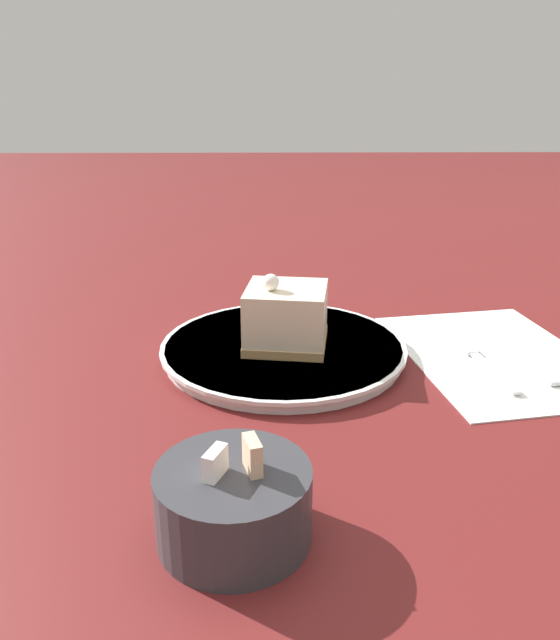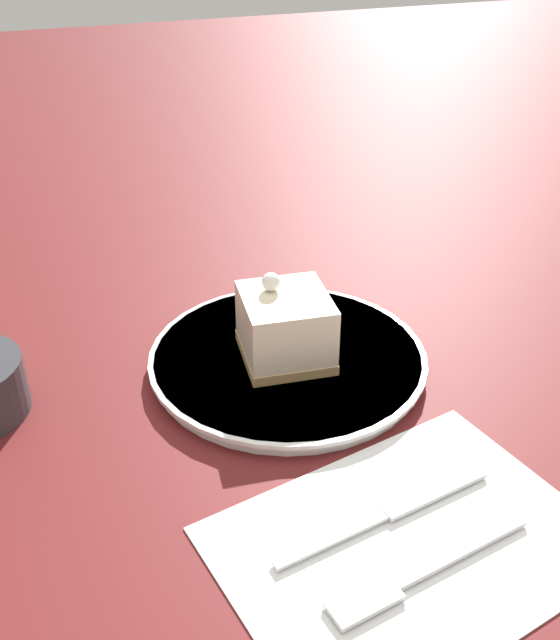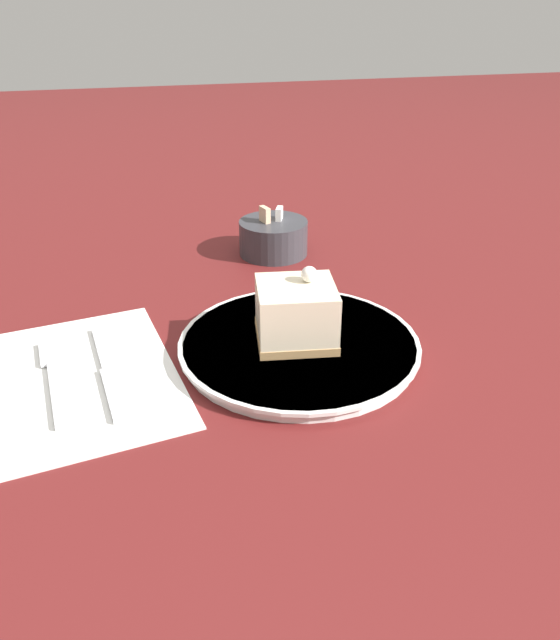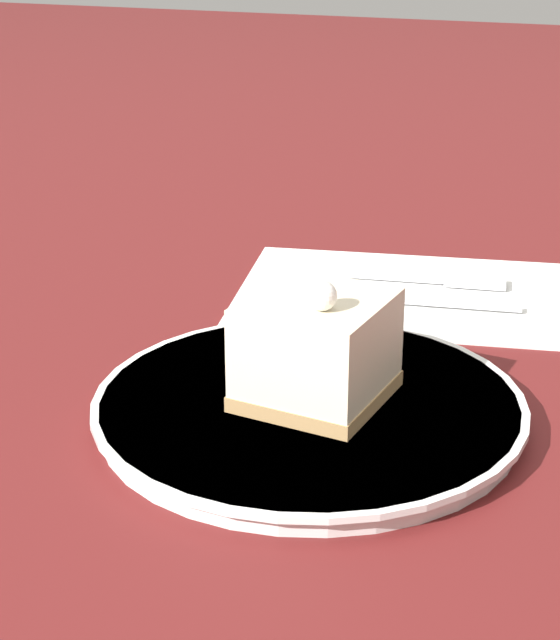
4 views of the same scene
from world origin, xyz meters
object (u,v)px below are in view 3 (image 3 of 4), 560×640
Objects in this scene: knife at (109,378)px; sugar_bowl at (273,237)px; cake_slice at (296,313)px; plate at (299,346)px; fork at (53,373)px.

sugar_bowl reaches higher than knife.
sugar_bowl is (0.04, 0.28, -0.02)m from cake_slice.
sugar_bowl reaches higher than plate.
sugar_bowl is at bearing 34.31° from fork.
sugar_bowl is (0.24, 0.29, 0.02)m from knife.
plate reaches higher than fork.
plate is 0.28m from sugar_bowl.
cake_slice is at bearing -10.22° from fork.
sugar_bowl is (0.04, 0.28, 0.02)m from plate.
plate is at bearing -10.97° from fork.
cake_slice reaches higher than plate.
cake_slice reaches higher than knife.
sugar_bowl reaches higher than fork.
cake_slice is 0.28m from sugar_bowl.
fork is (-0.25, 0.01, -0.00)m from plate.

